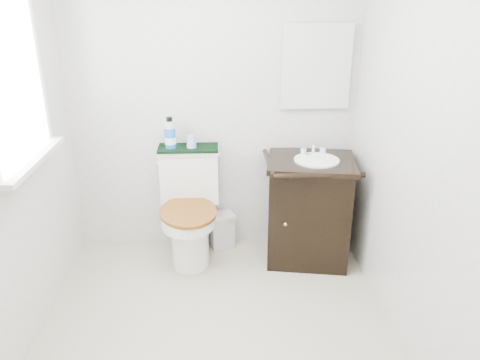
{
  "coord_description": "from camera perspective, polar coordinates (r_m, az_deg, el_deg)",
  "views": [
    {
      "loc": [
        0.02,
        -2.31,
        1.97
      ],
      "look_at": [
        0.18,
        0.75,
        0.73
      ],
      "focal_mm": 35.0,
      "sensor_mm": 36.0,
      "label": 1
    }
  ],
  "objects": [
    {
      "name": "cup",
      "position": [
        3.55,
        -5.94,
        4.7
      ],
      "size": [
        0.07,
        0.07,
        0.09
      ],
      "primitive_type": "cone",
      "color": "#88AEDF",
      "rests_on": "towel"
    },
    {
      "name": "wall_front",
      "position": [
        1.35,
        -3.54,
        -12.8
      ],
      "size": [
        2.4,
        0.0,
        2.4
      ],
      "primitive_type": "plane",
      "rotation": [
        -1.57,
        0.0,
        0.0
      ],
      "color": "silver",
      "rests_on": "ground"
    },
    {
      "name": "vanity",
      "position": [
        3.63,
        8.41,
        -3.33
      ],
      "size": [
        0.72,
        0.64,
        0.92
      ],
      "color": "black",
      "rests_on": "floor"
    },
    {
      "name": "soap_bar",
      "position": [
        3.56,
        8.3,
        3.1
      ],
      "size": [
        0.07,
        0.04,
        0.02
      ],
      "primitive_type": "ellipsoid",
      "color": "teal",
      "rests_on": "vanity"
    },
    {
      "name": "window",
      "position": [
        2.81,
        -26.33,
        11.24
      ],
      "size": [
        0.02,
        0.7,
        0.9
      ],
      "primitive_type": "cube",
      "color": "white",
      "rests_on": "wall_left"
    },
    {
      "name": "wall_back",
      "position": [
        3.59,
        -3.29,
        9.61
      ],
      "size": [
        2.4,
        0.0,
        2.4
      ],
      "primitive_type": "plane",
      "rotation": [
        1.57,
        0.0,
        0.0
      ],
      "color": "silver",
      "rests_on": "ground"
    },
    {
      "name": "mouthwash_bottle",
      "position": [
        3.54,
        -8.52,
        5.59
      ],
      "size": [
        0.08,
        0.08,
        0.24
      ],
      "color": "blue",
      "rests_on": "towel"
    },
    {
      "name": "wall_right",
      "position": [
        2.66,
        21.14,
        3.7
      ],
      "size": [
        0.0,
        2.4,
        2.4
      ],
      "primitive_type": "plane",
      "rotation": [
        1.57,
        0.0,
        -1.57
      ],
      "color": "silver",
      "rests_on": "ground"
    },
    {
      "name": "mirror",
      "position": [
        3.6,
        9.28,
        13.45
      ],
      "size": [
        0.5,
        0.02,
        0.6
      ],
      "primitive_type": "cube",
      "color": "silver",
      "rests_on": "wall_back"
    },
    {
      "name": "trash_bin",
      "position": [
        3.86,
        -2.24,
        -6.1
      ],
      "size": [
        0.24,
        0.22,
        0.29
      ],
      "color": "silver",
      "rests_on": "floor"
    },
    {
      "name": "floor",
      "position": [
        3.03,
        -2.83,
        -18.51
      ],
      "size": [
        2.4,
        2.4,
        0.0
      ],
      "primitive_type": "plane",
      "color": "beige",
      "rests_on": "ground"
    },
    {
      "name": "towel",
      "position": [
        3.58,
        -6.33,
        3.9
      ],
      "size": [
        0.46,
        0.22,
        0.02
      ],
      "primitive_type": "cube",
      "color": "black",
      "rests_on": "toilet"
    },
    {
      "name": "toilet",
      "position": [
        3.64,
        -6.12,
        -4.07
      ],
      "size": [
        0.47,
        0.66,
        0.86
      ],
      "color": "white",
      "rests_on": "floor"
    }
  ]
}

